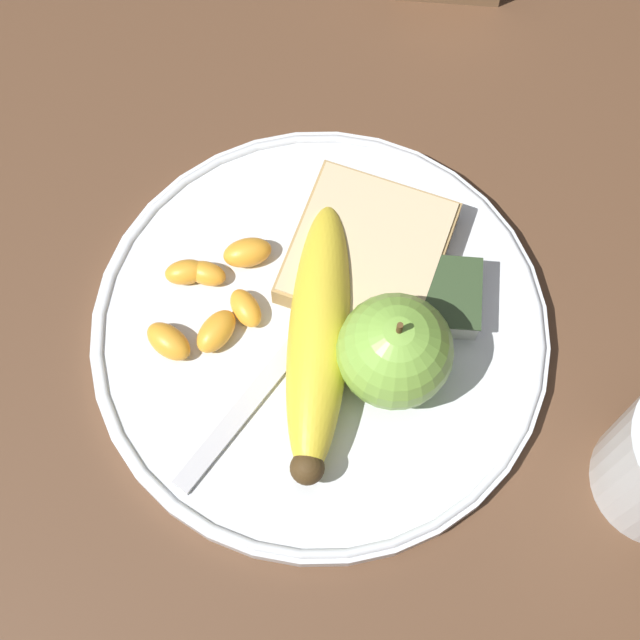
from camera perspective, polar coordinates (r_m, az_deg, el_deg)
name	(u,v)px	position (r m, az deg, el deg)	size (l,w,h in m)	color
ground_plane	(320,338)	(0.68, 0.00, -0.96)	(3.00, 3.00, 0.00)	brown
plate	(320,334)	(0.67, 0.00, -0.73)	(0.29, 0.29, 0.01)	silver
apple	(395,351)	(0.63, 4.02, -1.67)	(0.07, 0.07, 0.08)	#84BC47
banana	(325,341)	(0.65, 0.28, -1.11)	(0.18, 0.04, 0.04)	yellow
bread_slice	(368,253)	(0.68, 2.56, 3.60)	(0.12, 0.12, 0.02)	#AB8751
fork	(299,341)	(0.67, -1.13, -1.12)	(0.18, 0.12, 0.00)	silver
jam_packet	(448,298)	(0.67, 6.86, 1.19)	(0.05, 0.04, 0.02)	silver
orange_segment_0	(246,308)	(0.67, -3.98, 0.63)	(0.03, 0.03, 0.02)	#F9A32D
orange_segment_1	(207,273)	(0.68, -6.07, 2.49)	(0.02, 0.03, 0.01)	#F9A32D
orange_segment_2	(216,331)	(0.66, -5.56, -0.61)	(0.04, 0.03, 0.02)	#F9A32D
orange_segment_3	(169,341)	(0.67, -8.07, -1.14)	(0.03, 0.04, 0.02)	#F9A32D
orange_segment_4	(186,272)	(0.68, -7.16, 2.55)	(0.02, 0.03, 0.02)	#F9A32D
orange_segment_5	(247,253)	(0.68, -3.89, 3.61)	(0.03, 0.04, 0.02)	#F9A32D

